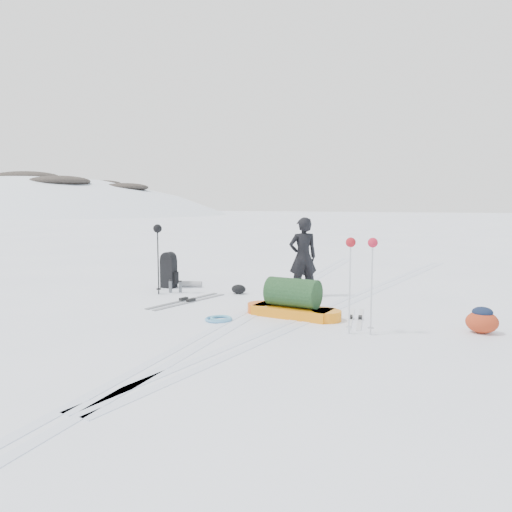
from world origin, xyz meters
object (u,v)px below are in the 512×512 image
object	(u,v)px
skier	(303,257)
pulk_sled	(293,302)
ski_poles_black	(158,237)
expedition_rucksack	(172,271)

from	to	relation	value
skier	pulk_sled	bearing A→B (deg)	65.73
skier	ski_poles_black	xyz separation A→B (m)	(-2.88, -1.04, 0.40)
skier	expedition_rucksack	size ratio (longest dim) A/B	1.96
ski_poles_black	expedition_rucksack	bearing A→B (deg)	102.48
pulk_sled	expedition_rucksack	distance (m)	3.91
ski_poles_black	skier	bearing A→B (deg)	17.18
expedition_rucksack	ski_poles_black	xyz separation A→B (m)	(0.22, -0.80, 0.84)
skier	expedition_rucksack	distance (m)	3.14
pulk_sled	ski_poles_black	size ratio (longest dim) A/B	1.18
skier	pulk_sled	xyz separation A→B (m)	(0.47, -1.82, -0.57)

